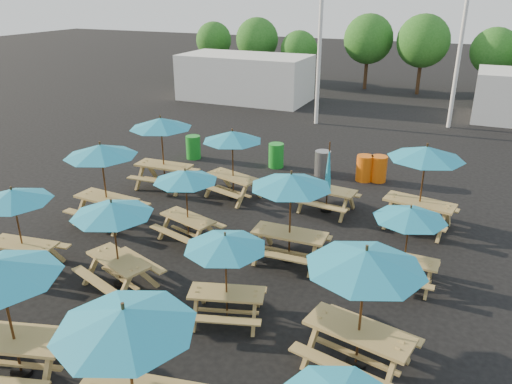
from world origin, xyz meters
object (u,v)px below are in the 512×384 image
at_px(picnic_unit_14, 410,218).
at_px(waste_bin_2, 323,163).
at_px(picnic_unit_13, 365,267).
at_px(waste_bin_3, 364,168).
at_px(picnic_unit_7, 232,140).
at_px(waste_bin_4, 379,169).
at_px(waste_bin_1, 276,155).
at_px(picnic_unit_15, 426,158).
at_px(picnic_unit_11, 328,183).
at_px(picnic_unit_2, 101,156).
at_px(picnic_unit_10, 291,186).
at_px(picnic_unit_9, 225,247).
at_px(waste_bin_0, 193,147).
at_px(picnic_unit_6, 186,180).
at_px(picnic_unit_5, 112,214).
at_px(picnic_unit_4, 0,277).
at_px(picnic_unit_3, 161,128).
at_px(picnic_unit_1, 13,201).
at_px(picnic_unit_8, 125,328).

bearing_deg(picnic_unit_14, waste_bin_2, 122.33).
xyz_separation_m(picnic_unit_13, waste_bin_3, (-2.04, 9.92, -1.70)).
bearing_deg(picnic_unit_7, waste_bin_4, 56.48).
height_order(waste_bin_1, waste_bin_3, same).
bearing_deg(picnic_unit_15, picnic_unit_11, -172.15).
bearing_deg(waste_bin_3, picnic_unit_2, -133.51).
height_order(picnic_unit_10, picnic_unit_14, picnic_unit_10).
height_order(picnic_unit_9, picnic_unit_13, picnic_unit_13).
xyz_separation_m(picnic_unit_9, waste_bin_1, (-2.68, 9.68, -1.29)).
bearing_deg(waste_bin_0, picnic_unit_6, -60.80).
bearing_deg(waste_bin_1, picnic_unit_9, -74.53).
relative_size(picnic_unit_5, picnic_unit_9, 1.10).
relative_size(picnic_unit_4, picnic_unit_9, 1.19).
bearing_deg(picnic_unit_15, waste_bin_0, 171.66).
height_order(picnic_unit_6, picnic_unit_9, picnic_unit_6).
height_order(picnic_unit_6, waste_bin_1, picnic_unit_6).
relative_size(picnic_unit_3, waste_bin_2, 2.65).
distance_m(picnic_unit_1, picnic_unit_13, 8.59).
xyz_separation_m(picnic_unit_3, picnic_unit_14, (8.84, -3.05, -0.47)).
bearing_deg(waste_bin_2, picnic_unit_8, -86.44).
bearing_deg(picnic_unit_14, picnic_unit_10, -177.60).
xyz_separation_m(picnic_unit_4, picnic_unit_8, (2.85, -0.29, 0.03)).
relative_size(picnic_unit_6, picnic_unit_11, 0.95).
bearing_deg(waste_bin_2, waste_bin_3, 3.28).
distance_m(picnic_unit_13, waste_bin_1, 11.59).
xyz_separation_m(picnic_unit_13, waste_bin_0, (-9.19, 9.64, -1.70)).
xyz_separation_m(picnic_unit_6, waste_bin_3, (3.56, 6.72, -1.33)).
bearing_deg(picnic_unit_1, picnic_unit_14, 11.85).
bearing_deg(picnic_unit_8, waste_bin_1, 91.20).
relative_size(picnic_unit_9, waste_bin_0, 2.25).
height_order(picnic_unit_5, picnic_unit_9, picnic_unit_5).
distance_m(picnic_unit_2, picnic_unit_7, 4.24).
height_order(picnic_unit_2, picnic_unit_11, picnic_unit_2).
relative_size(picnic_unit_1, waste_bin_4, 2.29).
xyz_separation_m(picnic_unit_6, picnic_unit_8, (2.77, -6.23, 0.34)).
bearing_deg(picnic_unit_15, waste_bin_1, 159.43).
bearing_deg(picnic_unit_4, picnic_unit_8, -22.19).
distance_m(picnic_unit_6, picnic_unit_15, 6.82).
relative_size(picnic_unit_11, waste_bin_3, 2.40).
bearing_deg(waste_bin_4, picnic_unit_13, -81.30).
relative_size(picnic_unit_9, picnic_unit_13, 0.86).
distance_m(picnic_unit_6, waste_bin_0, 7.50).
relative_size(picnic_unit_4, picnic_unit_5, 1.09).
bearing_deg(picnic_unit_7, picnic_unit_1, -97.12).
height_order(picnic_unit_4, waste_bin_1, picnic_unit_4).
bearing_deg(picnic_unit_6, picnic_unit_15, 46.15).
relative_size(picnic_unit_2, picnic_unit_15, 0.98).
relative_size(waste_bin_0, waste_bin_3, 1.00).
xyz_separation_m(picnic_unit_13, waste_bin_2, (-3.62, 9.82, -1.70)).
height_order(picnic_unit_7, waste_bin_4, picnic_unit_7).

